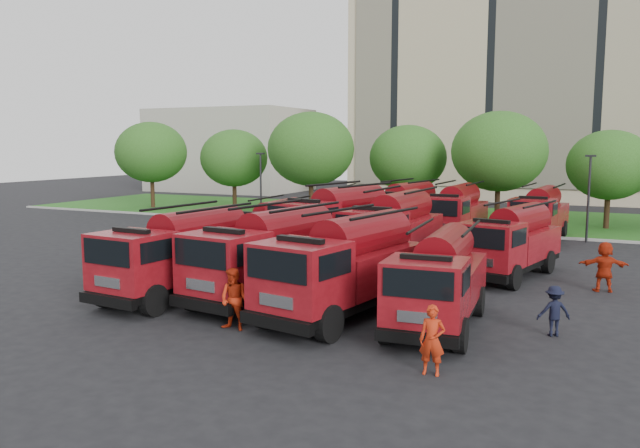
# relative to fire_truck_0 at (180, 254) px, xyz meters

# --- Properties ---
(ground) EXTENTS (140.00, 140.00, 0.00)m
(ground) POSITION_rel_fire_truck_0_xyz_m (1.44, 3.46, -1.62)
(ground) COLOR black
(ground) RESTS_ON ground
(lawn) EXTENTS (70.00, 16.00, 0.12)m
(lawn) POSITION_rel_fire_truck_0_xyz_m (1.44, 29.46, -1.56)
(lawn) COLOR #204D14
(lawn) RESTS_ON ground
(curb) EXTENTS (70.00, 0.30, 0.14)m
(curb) POSITION_rel_fire_truck_0_xyz_m (1.44, 21.36, -1.55)
(curb) COLOR gray
(curb) RESTS_ON ground
(apartment_building) EXTENTS (30.00, 14.18, 25.00)m
(apartment_building) POSITION_rel_fire_truck_0_xyz_m (3.44, 51.40, 10.88)
(apartment_building) COLOR tan
(apartment_building) RESTS_ON ground
(side_building) EXTENTS (18.00, 12.00, 10.00)m
(side_building) POSITION_rel_fire_truck_0_xyz_m (-28.56, 47.46, 3.38)
(side_building) COLOR #9D998B
(side_building) RESTS_ON ground
(tree_0) EXTENTS (6.30, 6.30, 7.70)m
(tree_0) POSITION_rel_fire_truck_0_xyz_m (-22.56, 25.46, 3.40)
(tree_0) COLOR #382314
(tree_0) RESTS_ON ground
(tree_1) EXTENTS (5.71, 5.71, 6.98)m
(tree_1) POSITION_rel_fire_truck_0_xyz_m (-14.56, 26.46, 2.93)
(tree_1) COLOR #382314
(tree_1) RESTS_ON ground
(tree_2) EXTENTS (6.72, 6.72, 8.22)m
(tree_2) POSITION_rel_fire_truck_0_xyz_m (-6.56, 24.96, 3.73)
(tree_2) COLOR #382314
(tree_2) RESTS_ON ground
(tree_3) EXTENTS (5.88, 5.88, 7.19)m
(tree_3) POSITION_rel_fire_truck_0_xyz_m (0.44, 27.46, 3.06)
(tree_3) COLOR #382314
(tree_3) RESTS_ON ground
(tree_4) EXTENTS (6.55, 6.55, 8.01)m
(tree_4) POSITION_rel_fire_truck_0_xyz_m (7.44, 25.96, 3.60)
(tree_4) COLOR #382314
(tree_4) RESTS_ON ground
(tree_5) EXTENTS (5.46, 5.46, 6.68)m
(tree_5) POSITION_rel_fire_truck_0_xyz_m (14.44, 26.96, 2.73)
(tree_5) COLOR #382314
(tree_5) RESTS_ON ground
(lamp_post_0) EXTENTS (0.60, 0.25, 5.11)m
(lamp_post_0) POSITION_rel_fire_truck_0_xyz_m (-8.56, 20.66, 1.27)
(lamp_post_0) COLOR black
(lamp_post_0) RESTS_ON ground
(lamp_post_1) EXTENTS (0.60, 0.25, 5.11)m
(lamp_post_1) POSITION_rel_fire_truck_0_xyz_m (13.44, 20.66, 1.27)
(lamp_post_1) COLOR black
(lamp_post_1) RESTS_ON ground
(fire_truck_0) EXTENTS (3.08, 7.27, 3.23)m
(fire_truck_0) POSITION_rel_fire_truck_0_xyz_m (0.00, 0.00, 0.00)
(fire_truck_0) COLOR black
(fire_truck_0) RESTS_ON ground
(fire_truck_1) EXTENTS (3.48, 7.57, 3.32)m
(fire_truck_1) POSITION_rel_fire_truck_0_xyz_m (3.32, 0.88, 0.05)
(fire_truck_1) COLOR black
(fire_truck_1) RESTS_ON ground
(fire_truck_2) EXTENTS (3.78, 7.65, 3.33)m
(fire_truck_2) POSITION_rel_fire_truck_0_xyz_m (6.66, 0.09, 0.05)
(fire_truck_2) COLOR black
(fire_truck_2) RESTS_ON ground
(fire_truck_3) EXTENTS (2.75, 6.66, 2.97)m
(fire_truck_3) POSITION_rel_fire_truck_0_xyz_m (9.80, 0.25, -0.13)
(fire_truck_3) COLOR black
(fire_truck_3) RESTS_ON ground
(fire_truck_4) EXTENTS (2.50, 6.39, 2.87)m
(fire_truck_4) POSITION_rel_fire_truck_0_xyz_m (-0.84, 8.52, -0.18)
(fire_truck_4) COLOR black
(fire_truck_4) RESTS_ON ground
(fire_truck_5) EXTENTS (4.27, 8.25, 3.58)m
(fire_truck_5) POSITION_rel_fire_truck_0_xyz_m (2.12, 9.86, 0.18)
(fire_truck_5) COLOR black
(fire_truck_5) RESTS_ON ground
(fire_truck_6) EXTENTS (3.05, 7.77, 3.49)m
(fire_truck_6) POSITION_rel_fire_truck_0_xyz_m (5.54, 8.54, 0.13)
(fire_truck_6) COLOR black
(fire_truck_6) RESTS_ON ground
(fire_truck_7) EXTENTS (3.74, 7.05, 3.05)m
(fire_truck_7) POSITION_rel_fire_truck_0_xyz_m (10.77, 8.93, -0.09)
(fire_truck_7) COLOR black
(fire_truck_7) RESTS_ON ground
(fire_truck_8) EXTENTS (3.14, 6.61, 2.89)m
(fire_truck_8) POSITION_rel_fire_truck_0_xyz_m (-0.55, 19.54, -0.17)
(fire_truck_8) COLOR black
(fire_truck_8) RESTS_ON ground
(fire_truck_9) EXTENTS (3.64, 7.66, 3.35)m
(fire_truck_9) POSITION_rel_fire_truck_0_xyz_m (2.93, 18.32, 0.06)
(fire_truck_9) COLOR black
(fire_truck_9) RESTS_ON ground
(fire_truck_10) EXTENTS (2.87, 7.33, 3.29)m
(fire_truck_10) POSITION_rel_fire_truck_0_xyz_m (6.18, 18.40, 0.03)
(fire_truck_10) COLOR black
(fire_truck_10) RESTS_ON ground
(fire_truck_11) EXTENTS (2.98, 7.11, 3.16)m
(fire_truck_11) POSITION_rel_fire_truck_0_xyz_m (10.83, 20.37, -0.03)
(fire_truck_11) COLOR black
(fire_truck_11) RESTS_ON ground
(firefighter_0) EXTENTS (0.68, 0.52, 1.77)m
(firefighter_0) POSITION_rel_fire_truck_0_xyz_m (10.70, -3.97, -1.62)
(firefighter_0) COLOR #A9230D
(firefighter_0) RESTS_ON ground
(firefighter_1) EXTENTS (0.97, 0.56, 1.94)m
(firefighter_1) POSITION_rel_fire_truck_0_xyz_m (4.20, -2.84, -1.62)
(firefighter_1) COLOR #A9230D
(firefighter_1) RESTS_ON ground
(firefighter_2) EXTENTS (0.83, 1.13, 1.72)m
(firefighter_2) POSITION_rel_fire_truck_0_xyz_m (9.65, -0.40, -1.62)
(firefighter_2) COLOR #A9230D
(firefighter_2) RESTS_ON ground
(firefighter_3) EXTENTS (1.11, 0.88, 1.53)m
(firefighter_3) POSITION_rel_fire_truck_0_xyz_m (13.19, 0.69, -1.62)
(firefighter_3) COLOR black
(firefighter_3) RESTS_ON ground
(firefighter_4) EXTENTS (0.90, 0.71, 1.62)m
(firefighter_4) POSITION_rel_fire_truck_0_xyz_m (2.61, 5.75, -1.62)
(firefighter_4) COLOR black
(firefighter_4) RESTS_ON ground
(firefighter_5) EXTENTS (1.96, 1.17, 1.98)m
(firefighter_5) POSITION_rel_fire_truck_0_xyz_m (14.48, 7.55, -1.62)
(firefighter_5) COLOR #A9230D
(firefighter_5) RESTS_ON ground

